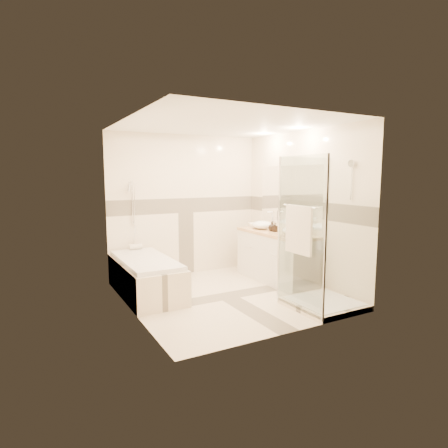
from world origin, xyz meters
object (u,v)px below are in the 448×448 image
vessel_sink_near (262,225)px  amenity_bottle_a (275,227)px  shower_enclosure (314,271)px  vessel_sink_far (295,231)px  bathtub (146,275)px  vanity (276,256)px  amenity_bottle_b (272,226)px

vessel_sink_near → amenity_bottle_a: bearing=-90.0°
shower_enclosure → amenity_bottle_a: size_ratio=13.87×
vessel_sink_far → amenity_bottle_a: vessel_sink_far is taller
vessel_sink_near → vessel_sink_far: vessel_sink_far is taller
bathtub → vessel_sink_far: bearing=-22.1°
bathtub → vanity: vanity is taller
vanity → amenity_bottle_a: (-0.02, 0.01, 0.50)m
amenity_bottle_a → vessel_sink_far: bearing=-90.0°
vessel_sink_near → amenity_bottle_b: (0.00, -0.30, 0.01)m
bathtub → amenity_bottle_a: (2.13, -0.34, 0.62)m
amenity_bottle_a → amenity_bottle_b: (0.00, 0.08, 0.01)m
bathtub → shower_enclosure: size_ratio=0.83×
vessel_sink_near → bathtub: bearing=-179.0°
vanity → amenity_bottle_b: bearing=102.4°
vanity → amenity_bottle_b: (-0.02, 0.09, 0.51)m
vanity → vessel_sink_near: (-0.02, 0.39, 0.50)m
vanity → bathtub: bearing=170.8°
amenity_bottle_a → vessel_sink_near: bearing=90.0°
vessel_sink_far → vessel_sink_near: bearing=90.0°
bathtub → vessel_sink_near: 2.22m
vanity → shower_enclosure: size_ratio=0.79×
vessel_sink_far → amenity_bottle_b: (0.00, 0.61, 0.00)m
vessel_sink_near → vanity: bearing=-87.1°
vanity → vessel_sink_near: size_ratio=4.49×
vessel_sink_far → amenity_bottle_b: 0.61m
shower_enclosure → vessel_sink_near: (0.27, 1.66, 0.42)m
shower_enclosure → amenity_bottle_a: bearing=78.0°
amenity_bottle_b → amenity_bottle_a: bearing=-90.0°
vessel_sink_near → amenity_bottle_a: (0.00, -0.38, 0.00)m
amenity_bottle_a → amenity_bottle_b: 0.08m
vanity → vessel_sink_near: vessel_sink_near is taller
vanity → vessel_sink_far: bearing=-92.2°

